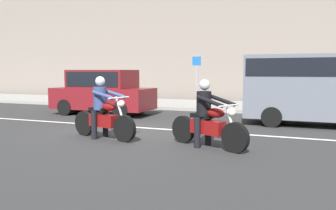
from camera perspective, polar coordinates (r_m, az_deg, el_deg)
ground_plane at (r=10.31m, az=-7.26°, el=-4.34°), size 80.00×80.00×0.00m
sidewalk_slab at (r=17.66m, az=5.52°, el=-0.02°), size 40.00×4.40×0.14m
building_facade at (r=21.09m, az=8.34°, el=13.85°), size 40.00×1.40×9.69m
lane_marking_stripe at (r=11.06m, az=-4.57°, el=-3.63°), size 18.00×0.14×0.01m
motorcycle_with_rider_denim_blue at (r=9.33m, az=-10.41°, el=-1.33°), size 2.12×0.83×1.61m
motorcycle_with_rider_black_leather at (r=8.16m, az=6.35°, el=-2.38°), size 2.05×1.06×1.56m
parked_van_slate_gray at (r=12.31m, az=23.75°, el=3.00°), size 4.76×1.96×2.27m
parked_hatchback_maroon at (r=14.49m, az=-10.46°, el=2.16°), size 4.06×1.76×1.80m
street_sign_post at (r=17.87m, az=4.63°, el=4.91°), size 0.44×0.08×2.37m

